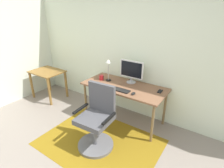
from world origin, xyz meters
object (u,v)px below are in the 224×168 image
object	(u,v)px
desk	(124,89)
cell_phone	(160,91)
coffee_cup	(101,78)
computer_mouse	(133,94)
side_table	(48,75)
desk_lamp	(108,66)
keyboard	(118,89)
monitor	(132,70)
office_chair	(97,123)

from	to	relation	value
desk	cell_phone	distance (m)	0.66
coffee_cup	cell_phone	bearing A→B (deg)	6.75
computer_mouse	cell_phone	bearing A→B (deg)	47.02
computer_mouse	coffee_cup	size ratio (longest dim) A/B	1.07
cell_phone	computer_mouse	bearing A→B (deg)	-137.51
side_table	desk_lamp	bearing A→B (deg)	8.63
keyboard	computer_mouse	xyz separation A→B (m)	(0.30, -0.01, 0.01)
monitor	cell_phone	xyz separation A→B (m)	(0.61, -0.08, -0.24)
monitor	cell_phone	world-z (taller)	monitor
monitor	office_chair	bearing A→B (deg)	-90.72
monitor	side_table	xyz separation A→B (m)	(-2.02, -0.41, -0.41)
monitor	coffee_cup	xyz separation A→B (m)	(-0.55, -0.22, -0.20)
coffee_cup	office_chair	size ratio (longest dim) A/B	0.10
keyboard	side_table	xyz separation A→B (m)	(-2.00, 0.01, -0.17)
coffee_cup	cell_phone	world-z (taller)	coffee_cup
coffee_cup	desk_lamp	xyz separation A→B (m)	(0.13, 0.05, 0.26)
desk_lamp	side_table	xyz separation A→B (m)	(-1.60, -0.24, -0.47)
desk	cell_phone	size ratio (longest dim) A/B	11.05
desk	side_table	distance (m)	2.00
side_table	cell_phone	bearing A→B (deg)	7.13
keyboard	office_chair	world-z (taller)	office_chair
monitor	desk_lamp	bearing A→B (deg)	-158.60
computer_mouse	office_chair	xyz separation A→B (m)	(-0.29, -0.62, -0.33)
coffee_cup	side_table	bearing A→B (deg)	-172.57
coffee_cup	side_table	xyz separation A→B (m)	(-1.47, -0.19, -0.21)
coffee_cup	side_table	size ratio (longest dim) A/B	0.13
desk	keyboard	size ratio (longest dim) A/B	3.60
desk_lamp	computer_mouse	bearing A→B (deg)	-21.01
desk	coffee_cup	xyz separation A→B (m)	(-0.52, -0.00, 0.12)
desk	keyboard	distance (m)	0.22
desk_lamp	desk	bearing A→B (deg)	-6.94
coffee_cup	computer_mouse	bearing A→B (deg)	-14.63
computer_mouse	desk_lamp	size ratio (longest dim) A/B	0.24
desk_lamp	office_chair	bearing A→B (deg)	-65.48
keyboard	computer_mouse	bearing A→B (deg)	-2.26
monitor	keyboard	size ratio (longest dim) A/B	1.09
desk	side_table	world-z (taller)	desk
desk	desk_lamp	bearing A→B (deg)	173.06
monitor	office_chair	xyz separation A→B (m)	(-0.01, -1.06, -0.56)
office_chair	side_table	distance (m)	2.12
coffee_cup	cell_phone	xyz separation A→B (m)	(1.16, 0.14, -0.04)
computer_mouse	cell_phone	xyz separation A→B (m)	(0.33, 0.35, -0.01)
computer_mouse	office_chair	size ratio (longest dim) A/B	0.10
side_table	computer_mouse	bearing A→B (deg)	-0.63
computer_mouse	side_table	size ratio (longest dim) A/B	0.14
coffee_cup	desk	bearing A→B (deg)	0.44
computer_mouse	office_chair	bearing A→B (deg)	-115.09
desk	office_chair	world-z (taller)	office_chair
keyboard	office_chair	distance (m)	0.71
desk	coffee_cup	world-z (taller)	coffee_cup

